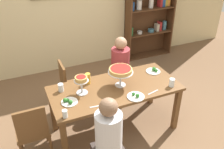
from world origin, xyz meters
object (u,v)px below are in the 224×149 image
(diner_far_right, at_px, (120,74))
(water_glass_clear_spare, at_px, (61,88))
(salad_plate_spare, at_px, (136,96))
(dining_table, at_px, (115,93))
(salad_plate_far_diner, at_px, (69,102))
(deep_dish_pizza_stand, at_px, (121,71))
(water_glass_clear_near, at_px, (172,83))
(diner_near_left, at_px, (109,146))
(chair_head_west, at_px, (32,130))
(bookshelf, at_px, (150,7))
(chair_far_left, at_px, (71,85))
(personal_pizza_stand, at_px, (81,81))
(salad_plate_near_diner, at_px, (154,71))
(cutlery_knife_near, at_px, (97,106))
(beer_glass_amber_tall, at_px, (88,78))
(water_glass_clear_far, at_px, (65,114))
(cutlery_fork_near, at_px, (153,92))

(diner_far_right, relative_size, water_glass_clear_spare, 10.44)
(salad_plate_spare, bearing_deg, dining_table, 115.98)
(dining_table, bearing_deg, salad_plate_far_diner, -172.58)
(dining_table, relative_size, deep_dish_pizza_stand, 5.18)
(deep_dish_pizza_stand, bearing_deg, diner_far_right, 64.66)
(water_glass_clear_near, height_order, water_glass_clear_spare, water_glass_clear_near)
(diner_near_left, distance_m, salad_plate_spare, 0.74)
(chair_head_west, relative_size, water_glass_clear_spare, 7.90)
(diner_near_left, bearing_deg, chair_head_west, 50.23)
(bookshelf, xyz_separation_m, chair_far_left, (-2.18, -1.32, -0.64))
(personal_pizza_stand, bearing_deg, diner_near_left, -86.32)
(chair_far_left, distance_m, water_glass_clear_spare, 0.63)
(deep_dish_pizza_stand, bearing_deg, salad_plate_near_diner, 12.38)
(diner_near_left, height_order, chair_far_left, diner_near_left)
(salad_plate_spare, relative_size, cutlery_knife_near, 1.25)
(cutlery_knife_near, bearing_deg, deep_dish_pizza_stand, 40.74)
(salad_plate_spare, distance_m, cutlery_knife_near, 0.53)
(water_glass_clear_spare, bearing_deg, chair_head_west, -146.49)
(water_glass_clear_near, bearing_deg, dining_table, 158.78)
(deep_dish_pizza_stand, distance_m, beer_glass_amber_tall, 0.48)
(diner_near_left, bearing_deg, salad_plate_spare, -53.29)
(diner_far_right, distance_m, water_glass_clear_far, 1.58)
(bookshelf, xyz_separation_m, deep_dish_pizza_stand, (-1.64, -2.00, -0.16))
(diner_far_right, bearing_deg, salad_plate_near_diner, 30.13)
(water_glass_clear_far, bearing_deg, chair_far_left, 72.43)
(bookshelf, relative_size, beer_glass_amber_tall, 14.22)
(cutlery_knife_near, bearing_deg, personal_pizza_stand, 109.59)
(diner_far_right, height_order, water_glass_clear_spare, diner_far_right)
(diner_near_left, distance_m, salad_plate_far_diner, 0.74)
(water_glass_clear_near, bearing_deg, chair_head_west, 174.45)
(water_glass_clear_near, bearing_deg, deep_dish_pizza_stand, 154.69)
(salad_plate_far_diner, distance_m, cutlery_fork_near, 1.10)
(salad_plate_near_diner, relative_size, water_glass_clear_near, 1.87)
(dining_table, relative_size, salad_plate_spare, 7.87)
(chair_far_left, distance_m, salad_plate_far_diner, 0.86)
(bookshelf, relative_size, water_glass_clear_near, 19.27)
(bookshelf, height_order, cutlery_fork_near, bookshelf)
(diner_near_left, xyz_separation_m, salad_plate_near_diner, (1.11, 0.88, 0.27))
(diner_near_left, relative_size, water_glass_clear_far, 11.60)
(salad_plate_far_diner, relative_size, salad_plate_spare, 0.92)
(water_glass_clear_near, bearing_deg, chair_far_left, 140.11)
(cutlery_fork_near, bearing_deg, bookshelf, 46.62)
(chair_head_west, bearing_deg, diner_near_left, -39.77)
(water_glass_clear_far, relative_size, cutlery_knife_near, 0.55)
(bookshelf, height_order, salad_plate_far_diner, bookshelf)
(dining_table, xyz_separation_m, cutlery_knife_near, (-0.37, -0.29, 0.09))
(diner_far_right, bearing_deg, cutlery_knife_near, -38.53)
(dining_table, xyz_separation_m, water_glass_clear_far, (-0.78, -0.33, 0.14))
(salad_plate_far_diner, bearing_deg, beer_glass_amber_tall, 42.29)
(bookshelf, distance_m, personal_pizza_stand, 2.95)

